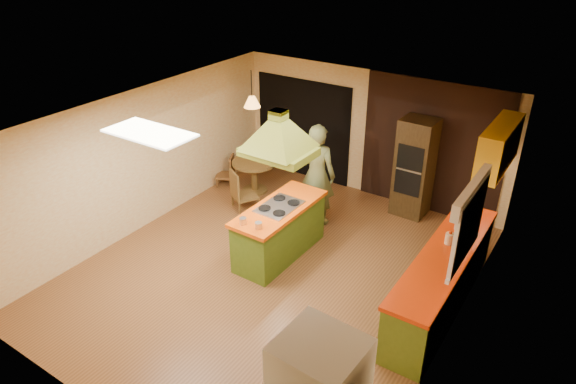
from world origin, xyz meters
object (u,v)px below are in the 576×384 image
Objects in this scene: dining_table at (254,170)px; canister_large at (465,216)px; man at (317,175)px; kitchen_island at (279,230)px; wall_oven at (415,167)px.

dining_table is 4.56× the size of canister_large.
man is 2.64m from canister_large.
kitchen_island is 1.34m from man.
dining_table is (-2.96, -0.94, -0.46)m from wall_oven.
man is 1.02× the size of wall_oven.
dining_table is at bearing -160.78° from wall_oven.
wall_oven is at bearing 17.63° from dining_table.
kitchen_island is 2.31m from dining_table.
dining_table is 4.33m from canister_large.
dining_table is at bearing -19.48° from man.
kitchen_island reaches higher than dining_table.
dining_table is (-1.69, 1.58, 0.01)m from kitchen_island.
kitchen_island is 0.97× the size of wall_oven.
man is at bearing -134.61° from wall_oven.
wall_oven is (1.27, 2.52, 0.47)m from kitchen_island.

